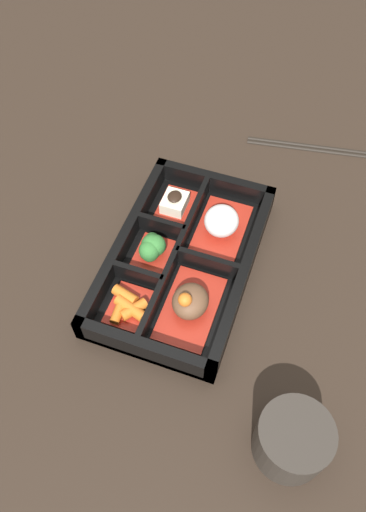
# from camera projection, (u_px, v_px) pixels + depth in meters

# --- Properties ---
(ground_plane) EXTENTS (3.00, 3.00, 0.00)m
(ground_plane) POSITION_uv_depth(u_px,v_px,m) (183.00, 266.00, 0.72)
(ground_plane) COLOR black
(bento_base) EXTENTS (0.31, 0.19, 0.01)m
(bento_base) POSITION_uv_depth(u_px,v_px,m) (183.00, 264.00, 0.72)
(bento_base) COLOR black
(bento_base) RESTS_ON ground_plane
(bento_rim) EXTENTS (0.31, 0.19, 0.04)m
(bento_rim) POSITION_uv_depth(u_px,v_px,m) (181.00, 258.00, 0.70)
(bento_rim) COLOR black
(bento_rim) RESTS_ON ground_plane
(bowl_rice) EXTENTS (0.12, 0.07, 0.05)m
(bowl_rice) POSITION_uv_depth(u_px,v_px,m) (221.00, 224.00, 0.73)
(bowl_rice) COLOR maroon
(bowl_rice) RESTS_ON bento_base
(bowl_stew) EXTENTS (0.12, 0.07, 0.05)m
(bowl_stew) POSITION_uv_depth(u_px,v_px,m) (190.00, 303.00, 0.65)
(bowl_stew) COLOR maroon
(bowl_stew) RESTS_ON bento_base
(bowl_tofu) EXTENTS (0.08, 0.05, 0.03)m
(bowl_tofu) POSITION_uv_depth(u_px,v_px,m) (175.00, 204.00, 0.76)
(bowl_tofu) COLOR maroon
(bowl_tofu) RESTS_ON bento_base
(bowl_greens) EXTENTS (0.07, 0.05, 0.04)m
(bowl_greens) POSITION_uv_depth(u_px,v_px,m) (152.00, 248.00, 0.70)
(bowl_greens) COLOR maroon
(bowl_greens) RESTS_ON bento_base
(bowl_carrots) EXTENTS (0.07, 0.06, 0.02)m
(bowl_carrots) POSITION_uv_depth(u_px,v_px,m) (128.00, 306.00, 0.66)
(bowl_carrots) COLOR maroon
(bowl_carrots) RESTS_ON bento_base
(tea_cup) EXTENTS (0.08, 0.08, 0.07)m
(tea_cup) POSITION_uv_depth(u_px,v_px,m) (293.00, 440.00, 0.55)
(tea_cup) COLOR #2D2823
(tea_cup) RESTS_ON ground_plane
(chopsticks) EXTENTS (0.05, 0.22, 0.01)m
(chopsticks) POSITION_uv_depth(u_px,v_px,m) (312.00, 147.00, 0.85)
(chopsticks) COLOR black
(chopsticks) RESTS_ON ground_plane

